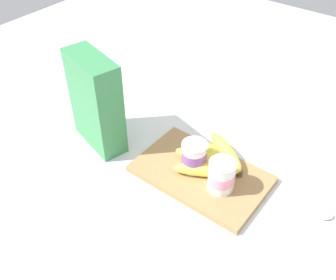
{
  "coord_description": "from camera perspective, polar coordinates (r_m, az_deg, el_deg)",
  "views": [
    {
      "loc": [
        -0.35,
        0.59,
        0.7
      ],
      "look_at": [
        0.11,
        0.0,
        0.07
      ],
      "focal_mm": 40.94,
      "sensor_mm": 36.0,
      "label": 1
    }
  ],
  "objects": [
    {
      "name": "ground_plane",
      "position": [
        0.98,
        4.89,
        -5.38
      ],
      "size": [
        2.4,
        2.4,
        0.0
      ],
      "primitive_type": "plane",
      "color": "silver"
    },
    {
      "name": "cutting_board",
      "position": [
        0.98,
        4.91,
        -5.05
      ],
      "size": [
        0.33,
        0.21,
        0.02
      ],
      "primitive_type": "cube",
      "color": "#A37A4C",
      "rests_on": "ground_plane"
    },
    {
      "name": "cereal_box",
      "position": [
        1.02,
        -10.69,
        5.56
      ],
      "size": [
        0.18,
        0.12,
        0.26
      ],
      "primitive_type": "cube",
      "rotation": [
        0.0,
        0.0,
        -0.27
      ],
      "color": "#38844C",
      "rests_on": "ground_plane"
    },
    {
      "name": "yogurt_cup_front",
      "position": [
        0.91,
        7.98,
        -5.3
      ],
      "size": [
        0.07,
        0.07,
        0.08
      ],
      "color": "white",
      "rests_on": "cutting_board"
    },
    {
      "name": "yogurt_cup_back",
      "position": [
        0.95,
        3.86,
        -2.47
      ],
      "size": [
        0.07,
        0.07,
        0.08
      ],
      "color": "white",
      "rests_on": "cutting_board"
    },
    {
      "name": "banana_bunch",
      "position": [
        0.98,
        6.77,
        -2.8
      ],
      "size": [
        0.19,
        0.2,
        0.04
      ],
      "color": "#EFDF47",
      "rests_on": "cutting_board"
    },
    {
      "name": "spoon",
      "position": [
        0.95,
        20.91,
        -10.6
      ],
      "size": [
        0.11,
        0.1,
        0.01
      ],
      "color": "silver",
      "rests_on": "ground_plane"
    }
  ]
}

